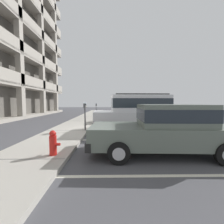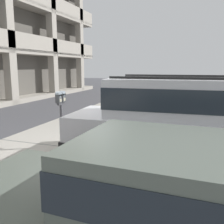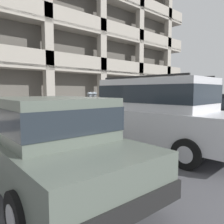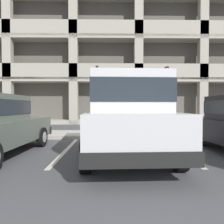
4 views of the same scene
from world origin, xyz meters
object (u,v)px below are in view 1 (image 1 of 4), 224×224
object	(u,v)px
red_sedan	(166,128)
dark_hatchback	(130,113)
silver_suv	(139,112)
fire_hydrant	(53,143)
parking_meter_near	(85,109)
parking_meter_far	(96,108)

from	to	relation	value
red_sedan	dark_hatchback	xyz separation A→B (m)	(6.55, 0.21, 0.00)
silver_suv	red_sedan	distance (m)	3.40
fire_hydrant	silver_suv	bearing A→B (deg)	-40.02
parking_meter_near	fire_hydrant	distance (m)	3.80
red_sedan	fire_hydrant	world-z (taller)	red_sedan
fire_hydrant	red_sedan	bearing A→B (deg)	-83.76
silver_suv	fire_hydrant	xyz separation A→B (m)	(-3.75, 3.15, -0.62)
parking_meter_near	fire_hydrant	bearing A→B (deg)	175.42
silver_suv	parking_meter_near	size ratio (longest dim) A/B	3.26
parking_meter_near	silver_suv	bearing A→B (deg)	-89.14
red_sedan	parking_meter_near	bearing A→B (deg)	44.77
silver_suv	red_sedan	world-z (taller)	silver_suv
fire_hydrant	parking_meter_far	bearing A→B (deg)	-1.89
silver_suv	parking_meter_near	world-z (taller)	silver_suv
dark_hatchback	fire_hydrant	bearing A→B (deg)	155.18
fire_hydrant	dark_hatchback	bearing A→B (deg)	-24.34
silver_suv	parking_meter_far	distance (m)	6.85
red_sedan	fire_hydrant	bearing A→B (deg)	98.71
red_sedan	parking_meter_far	world-z (taller)	red_sedan
parking_meter_near	parking_meter_far	size ratio (longest dim) A/B	1.06
parking_meter_far	parking_meter_near	bearing A→B (deg)	179.69
dark_hatchback	parking_meter_near	world-z (taller)	parking_meter_near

